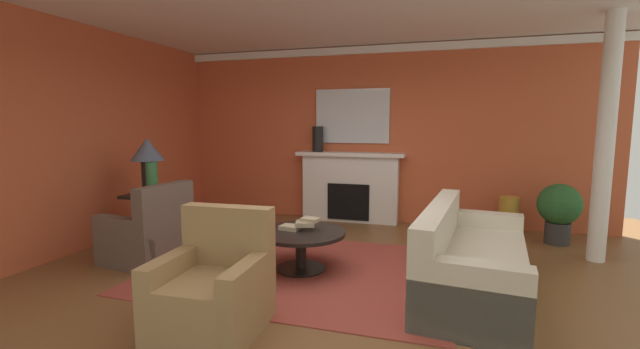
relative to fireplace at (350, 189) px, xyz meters
The scene contains 21 objects.
ground_plane 2.83m from the fireplace, 82.22° to the right, with size 8.69×8.69×0.00m, color brown.
wall_fireplace 1.00m from the fireplace, 29.30° to the left, with size 7.28×0.12×2.91m, color #C65633.
wall_window 4.00m from the fireplace, 141.02° to the right, with size 0.12×6.40×2.91m, color #C65633.
crown_moulding 2.31m from the fireplace, 19.19° to the left, with size 7.28×0.08×0.12m, color white.
area_rug 2.53m from the fireplace, 90.05° to the right, with size 3.27×2.49×0.01m, color #993D33.
fireplace is the anchor object (origin of this frame).
mantel_mirror 1.22m from the fireplace, 90.00° to the left, with size 1.25×0.04×0.90m, color silver.
sofa 3.15m from the fireplace, 55.53° to the right, with size 1.14×2.19×0.85m.
armchair_near_window 3.29m from the fireplace, 124.19° to the right, with size 0.89×0.89×0.95m.
armchair_facing_fireplace 3.93m from the fireplace, 93.41° to the right, with size 0.83×0.83×0.95m.
coffee_table 2.48m from the fireplace, 90.05° to the right, with size 1.00×1.00×0.45m.
side_table 3.12m from the fireplace, 137.55° to the right, with size 0.56×0.56×0.70m.
table_lamp 3.19m from the fireplace, 137.55° to the right, with size 0.44×0.44×0.75m.
vase_on_side_table 3.12m from the fireplace, 134.03° to the right, with size 0.15×0.15×0.44m, color #33703D.
vase_tall_corner 2.46m from the fireplace, ahead, with size 0.28×0.28×0.59m, color #B7892D.
vase_mantel_left 0.99m from the fireplace, behind, with size 0.18×0.18×0.43m, color black.
book_red_cover 2.44m from the fireplace, 93.24° to the right, with size 0.22×0.17×0.05m, color tan.
book_art_folio 2.41m from the fireplace, 89.24° to the right, with size 0.21×0.18×0.05m, color tan.
book_small_novel 2.39m from the fireplace, 87.96° to the right, with size 0.20×0.15×0.04m, color tan.
potted_plant 3.06m from the fireplace, ahead, with size 0.56×0.56×0.83m.
column_white 3.60m from the fireplace, 18.91° to the right, with size 0.20×0.20×2.91m, color white.
Camera 1 is at (1.13, -3.97, 1.65)m, focal length 23.23 mm.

